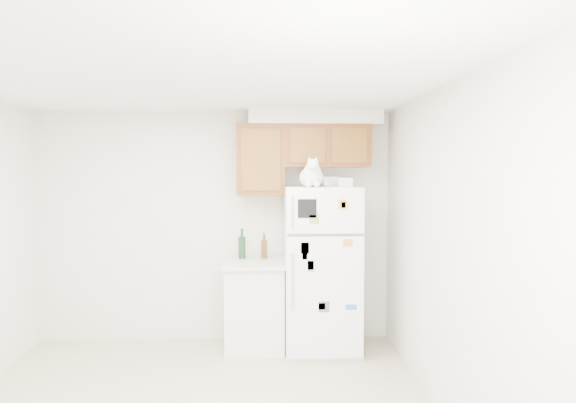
{
  "coord_description": "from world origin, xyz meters",
  "views": [
    {
      "loc": [
        0.56,
        -3.63,
        1.83
      ],
      "look_at": [
        0.78,
        1.55,
        1.55
      ],
      "focal_mm": 32.0,
      "sensor_mm": 36.0,
      "label": 1
    }
  ],
  "objects": [
    {
      "name": "cat",
      "position": [
        1.01,
        1.39,
        1.81
      ],
      "size": [
        0.29,
        0.43,
        0.3
      ],
      "color": "white",
      "rests_on": "refrigerator"
    },
    {
      "name": "room_shell",
      "position": [
        0.12,
        0.24,
        1.67
      ],
      "size": [
        3.84,
        4.04,
        2.52
      ],
      "color": "beige",
      "rests_on": "ground_plane"
    },
    {
      "name": "base_counter",
      "position": [
        0.44,
        1.68,
        0.46
      ],
      "size": [
        0.64,
        0.64,
        0.92
      ],
      "color": "white",
      "rests_on": "ground_plane"
    },
    {
      "name": "bottle_green",
      "position": [
        0.29,
        1.86,
        1.08
      ],
      "size": [
        0.08,
        0.08,
        0.32
      ],
      "primitive_type": null,
      "color": "#19381E",
      "rests_on": "base_counter"
    },
    {
      "name": "refrigerator",
      "position": [
        1.13,
        1.61,
        0.85
      ],
      "size": [
        0.76,
        0.78,
        1.7
      ],
      "color": "white",
      "rests_on": "ground_plane"
    },
    {
      "name": "bottle_amber",
      "position": [
        0.53,
        1.86,
        1.06
      ],
      "size": [
        0.06,
        0.06,
        0.27
      ],
      "primitive_type": null,
      "color": "#593814",
      "rests_on": "base_counter"
    },
    {
      "name": "storage_box_back",
      "position": [
        1.23,
        1.75,
        1.75
      ],
      "size": [
        0.2,
        0.16,
        0.1
      ],
      "primitive_type": "cube",
      "rotation": [
        0.0,
        0.0,
        0.16
      ],
      "color": "white",
      "rests_on": "refrigerator"
    },
    {
      "name": "storage_box_front",
      "position": [
        1.35,
        1.54,
        1.74
      ],
      "size": [
        0.16,
        0.12,
        0.09
      ],
      "primitive_type": "cube",
      "rotation": [
        0.0,
        0.0,
        0.06
      ],
      "color": "white",
      "rests_on": "refrigerator"
    }
  ]
}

